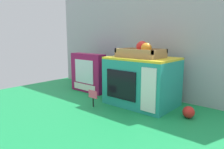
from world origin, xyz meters
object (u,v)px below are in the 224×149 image
Objects in this scene: loose_toy_apple at (189,112)px; cookie_set_box at (88,73)px; price_sign at (93,96)px; toy_microwave at (142,81)px; food_groups_crate at (142,52)px.

cookie_set_box is at bearing 178.21° from loose_toy_apple.
price_sign reaches higher than loose_toy_apple.
toy_microwave reaches higher than loose_toy_apple.
food_groups_crate reaches higher than cookie_set_box.
toy_microwave is at bearing 174.56° from loose_toy_apple.
cookie_set_box is 0.38m from price_sign.
price_sign is at bearing -38.24° from cookie_set_box.
cookie_set_box is (-0.48, -0.00, -0.00)m from toy_microwave.
food_groups_crate is at bearing 49.86° from price_sign.
price_sign is at bearing -128.68° from toy_microwave.
price_sign is (-0.19, -0.22, -0.26)m from food_groups_crate.
price_sign is at bearing -157.65° from loose_toy_apple.
loose_toy_apple is (0.78, -0.02, -0.11)m from cookie_set_box.
toy_microwave is 0.48m from cookie_set_box.
food_groups_crate is at bearing 176.03° from loose_toy_apple.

